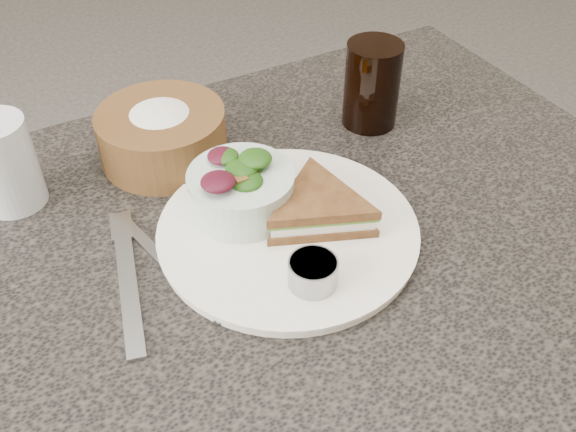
# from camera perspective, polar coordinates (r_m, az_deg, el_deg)

# --- Properties ---
(dining_table) EXTENTS (1.00, 0.70, 0.75)m
(dining_table) POSITION_cam_1_polar(r_m,az_deg,el_deg) (1.04, -1.01, -16.83)
(dining_table) COLOR black
(dining_table) RESTS_ON floor
(dinner_plate) EXTENTS (0.30, 0.30, 0.01)m
(dinner_plate) POSITION_cam_1_polar(r_m,az_deg,el_deg) (0.74, -0.00, -1.36)
(dinner_plate) COLOR white
(dinner_plate) RESTS_ON dining_table
(sandwich) EXTENTS (0.19, 0.19, 0.04)m
(sandwich) POSITION_cam_1_polar(r_m,az_deg,el_deg) (0.73, 2.77, 0.68)
(sandwich) COLOR brown
(sandwich) RESTS_ON dinner_plate
(salad_bowl) EXTENTS (0.14, 0.14, 0.07)m
(salad_bowl) POSITION_cam_1_polar(r_m,az_deg,el_deg) (0.74, -4.19, 2.76)
(salad_bowl) COLOR silver
(salad_bowl) RESTS_ON dinner_plate
(dressing_ramekin) EXTENTS (0.07, 0.07, 0.03)m
(dressing_ramekin) POSITION_cam_1_polar(r_m,az_deg,el_deg) (0.66, 2.23, -5.07)
(dressing_ramekin) COLOR gray
(dressing_ramekin) RESTS_ON dinner_plate
(orange_wedge) EXTENTS (0.07, 0.07, 0.03)m
(orange_wedge) POSITION_cam_1_polar(r_m,az_deg,el_deg) (0.78, -1.24, 3.29)
(orange_wedge) COLOR orange
(orange_wedge) RESTS_ON dinner_plate
(fork) EXTENTS (0.06, 0.19, 0.01)m
(fork) POSITION_cam_1_polar(r_m,az_deg,el_deg) (0.71, -13.99, -6.08)
(fork) COLOR #9FA2A7
(fork) RESTS_ON dining_table
(knife) EXTENTS (0.06, 0.20, 0.00)m
(knife) POSITION_cam_1_polar(r_m,az_deg,el_deg) (0.72, -10.59, -4.37)
(knife) COLOR #94969B
(knife) RESTS_ON dining_table
(bread_basket) EXTENTS (0.19, 0.19, 0.09)m
(bread_basket) POSITION_cam_1_polar(r_m,az_deg,el_deg) (0.85, -11.19, 7.72)
(bread_basket) COLOR brown
(bread_basket) RESTS_ON dining_table
(cola_glass) EXTENTS (0.09, 0.09, 0.13)m
(cola_glass) POSITION_cam_1_polar(r_m,az_deg,el_deg) (0.90, 7.51, 11.83)
(cola_glass) COLOR black
(cola_glass) RESTS_ON dining_table
(water_glass) EXTENTS (0.09, 0.09, 0.11)m
(water_glass) POSITION_cam_1_polar(r_m,az_deg,el_deg) (0.83, -23.93, 4.28)
(water_glass) COLOR silver
(water_glass) RESTS_ON dining_table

